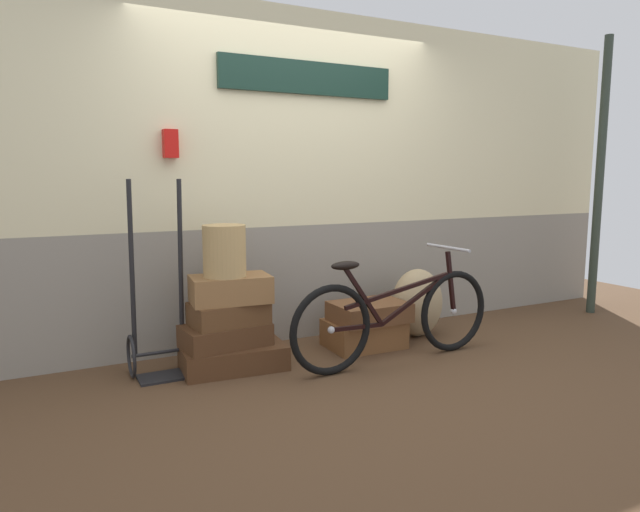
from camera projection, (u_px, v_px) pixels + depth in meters
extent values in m
cube|color=#513823|center=(338.00, 369.00, 4.05)|extent=(9.08, 5.20, 0.06)
cube|color=gray|center=(289.00, 281.00, 4.73)|extent=(7.08, 0.20, 0.95)
cube|color=beige|center=(288.00, 119.00, 4.54)|extent=(7.08, 0.20, 1.70)
cube|color=#142D23|center=(309.00, 78.00, 4.45)|extent=(1.48, 0.04, 0.25)
cube|color=red|center=(170.00, 144.00, 4.01)|extent=(0.10, 0.08, 0.20)
cylinder|color=#2D382D|center=(599.00, 178.00, 5.44)|extent=(0.08, 0.08, 2.65)
cube|color=#4C2D19|center=(234.00, 357.00, 3.97)|extent=(0.74, 0.46, 0.17)
cube|color=#4C2D19|center=(225.00, 335.00, 3.94)|extent=(0.62, 0.40, 0.15)
cube|color=brown|center=(229.00, 313.00, 3.94)|extent=(0.54, 0.37, 0.16)
cube|color=olive|center=(230.00, 289.00, 3.92)|extent=(0.57, 0.38, 0.19)
cube|color=brown|center=(364.00, 333.00, 4.49)|extent=(0.59, 0.44, 0.21)
cube|color=brown|center=(369.00, 312.00, 4.45)|extent=(0.58, 0.42, 0.15)
cylinder|color=tan|center=(224.00, 251.00, 3.85)|extent=(0.29, 0.29, 0.35)
torus|color=black|center=(131.00, 356.00, 3.79)|extent=(0.02, 0.29, 0.29)
torus|color=black|center=(188.00, 349.00, 3.96)|extent=(0.02, 0.29, 0.29)
cylinder|color=black|center=(160.00, 352.00, 3.88)|extent=(0.38, 0.02, 0.02)
cylinder|color=black|center=(132.00, 269.00, 3.72)|extent=(0.03, 0.10, 1.18)
cylinder|color=black|center=(181.00, 266.00, 3.87)|extent=(0.03, 0.10, 1.18)
cube|color=black|center=(164.00, 377.00, 3.80)|extent=(0.34, 0.22, 0.02)
ellipsoid|color=tan|center=(417.00, 303.00, 4.76)|extent=(0.44, 0.38, 0.57)
torus|color=black|center=(331.00, 330.00, 3.82)|extent=(0.63, 0.08, 0.63)
sphere|color=#B2B2B7|center=(331.00, 330.00, 3.82)|extent=(0.05, 0.05, 0.05)
torus|color=black|center=(454.00, 311.00, 4.35)|extent=(0.63, 0.08, 0.63)
sphere|color=#B2B2B7|center=(454.00, 311.00, 4.35)|extent=(0.05, 0.05, 0.05)
cube|color=black|center=(415.00, 298.00, 4.15)|extent=(0.61, 0.05, 0.34)
cube|color=black|center=(364.00, 297.00, 3.92)|extent=(0.33, 0.04, 0.45)
cube|color=black|center=(357.00, 327.00, 3.92)|extent=(0.42, 0.05, 0.04)
cube|color=black|center=(399.00, 290.00, 4.06)|extent=(0.91, 0.07, 0.19)
cube|color=black|center=(451.00, 282.00, 4.30)|extent=(0.11, 0.03, 0.47)
ellipsoid|color=black|center=(345.00, 265.00, 3.81)|extent=(0.22, 0.10, 0.06)
cylinder|color=#A5A5AD|center=(448.00, 248.00, 4.24)|extent=(0.04, 0.46, 0.02)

